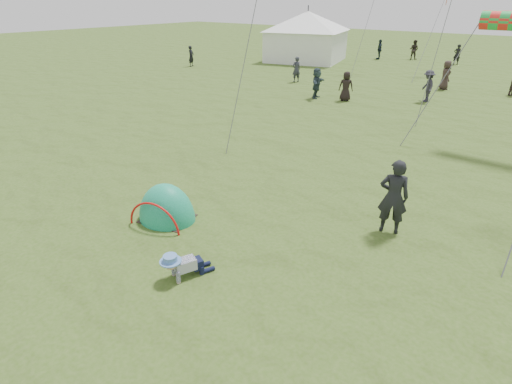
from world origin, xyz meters
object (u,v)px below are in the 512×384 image
Objects in this scene: popup_tent at (168,219)px; standing_adult at (393,197)px; event_marquee at (307,35)px; crawling_toddler at (182,264)px.

standing_adult is at bearing 17.49° from popup_tent.
event_marquee reaches higher than popup_tent.
crawling_toddler is at bearing 38.44° from standing_adult.
popup_tent is at bearing 11.67° from standing_adult.
standing_adult is (4.83, 2.95, 0.95)m from popup_tent.
crawling_toddler is 5.19m from standing_adult.
crawling_toddler is 0.41× the size of popup_tent.
standing_adult reaches higher than crawling_toddler.
popup_tent is 1.04× the size of standing_adult.
popup_tent is 5.74m from standing_adult.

